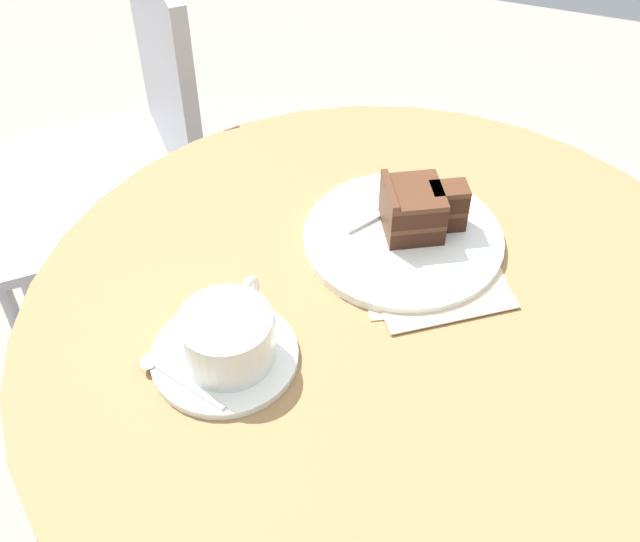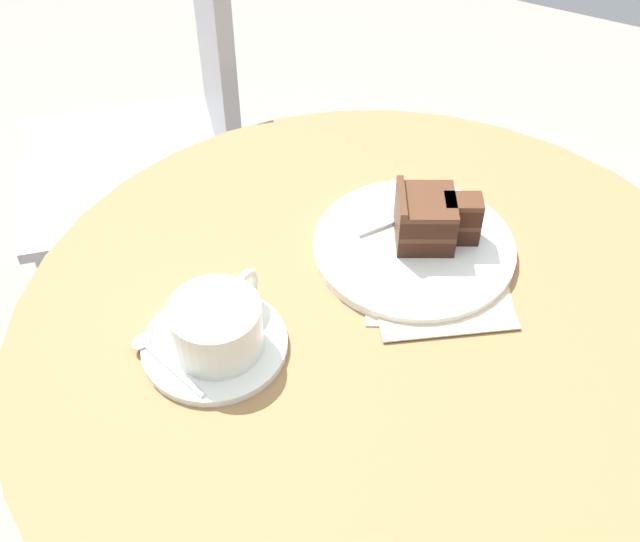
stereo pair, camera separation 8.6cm
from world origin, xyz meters
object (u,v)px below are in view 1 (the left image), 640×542
napkin (430,267)px  cafe_chair (122,152)px  saucer (225,356)px  teaspoon (171,374)px  coffee_cup (228,335)px  cake_plate (403,239)px  fork (401,204)px  cake_slice (418,209)px

napkin → cafe_chair: bearing=63.4°
saucer → teaspoon: (-0.04, 0.04, 0.01)m
coffee_cup → napkin: size_ratio=0.55×
coffee_cup → cafe_chair: bearing=41.1°
teaspoon → napkin: bearing=-113.8°
cake_plate → napkin: bearing=-129.1°
fork → cake_plate: bearing=-127.7°
saucer → cafe_chair: 0.68m
coffee_cup → cafe_chair: (0.49, 0.43, -0.23)m
teaspoon → fork: bearing=-98.0°
saucer → cake_slice: size_ratio=1.41×
saucer → coffee_cup: size_ratio=1.19×
cake_slice → cafe_chair: bearing=66.2°
saucer → coffee_cup: bearing=-81.7°
coffee_cup → napkin: 0.26m
cafe_chair → napkin: bearing=23.0°
cake_plate → teaspoon: bearing=148.1°
coffee_cup → cake_slice: 0.28m
cake_plate → cafe_chair: 0.64m
cake_slice → saucer: bearing=150.2°
teaspoon → cake_plate: bearing=-104.6°
teaspoon → cake_slice: (0.29, -0.18, 0.03)m
teaspoon → saucer: bearing=-114.5°
teaspoon → fork: (0.32, -0.15, 0.00)m
coffee_cup → teaspoon: (-0.04, 0.05, -0.03)m
cafe_chair → cake_plate: bearing=24.0°
cake_plate → cafe_chair: bearing=64.4°
teaspoon → cafe_chair: 0.69m
saucer → teaspoon: teaspoon is taller
coffee_cup → cafe_chair: size_ratio=0.15×
saucer → napkin: (0.20, -0.17, -0.00)m
coffee_cup → cake_slice: cake_slice is taller
coffee_cup → napkin: (0.20, -0.16, -0.04)m
cake_slice → fork: bearing=37.8°
cafe_chair → teaspoon: bearing=-4.8°
teaspoon → napkin: teaspoon is taller
coffee_cup → cafe_chair: 0.69m
cake_slice → cafe_chair: size_ratio=0.13×
teaspoon → napkin: 0.32m
napkin → cake_plate: bearing=50.9°
fork → napkin: fork is taller
saucer → cake_slice: (0.25, -0.14, 0.04)m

